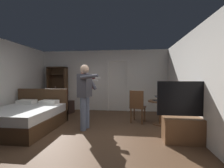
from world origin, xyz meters
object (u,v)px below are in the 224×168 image
at_px(bed, 25,117).
at_px(tv_flatscreen, 187,124).
at_px(laptop, 160,99).
at_px(suitcase_dark, 67,107).
at_px(side_table, 160,108).
at_px(bookshelf, 58,87).
at_px(wooden_chair, 137,105).
at_px(bottle_on_table, 166,98).
at_px(person_striped_shirt, 85,91).
at_px(person_blue_shirt, 85,92).

bearing_deg(bed, tv_flatscreen, -6.89).
xyz_separation_m(bed, tv_flatscreen, (4.01, -0.48, 0.09)).
distance_m(laptop, suitcase_dark, 3.59).
bearing_deg(bed, side_table, 12.53).
distance_m(bookshelf, wooden_chair, 3.67).
bearing_deg(laptop, bottle_on_table, -13.70).
relative_size(laptop, person_striped_shirt, 0.24).
xyz_separation_m(bed, suitcase_dark, (0.34, 2.01, -0.07)).
xyz_separation_m(bed, person_striped_shirt, (1.42, 0.83, 0.67)).
bearing_deg(bed, person_striped_shirt, 30.15).
height_order(side_table, person_blue_shirt, person_blue_shirt).
distance_m(side_table, laptop, 0.28).
relative_size(person_blue_shirt, suitcase_dark, 3.61).
height_order(bed, bottle_on_table, bed).
relative_size(laptop, wooden_chair, 0.41).
distance_m(bed, suitcase_dark, 2.04).
bearing_deg(person_striped_shirt, suitcase_dark, 132.33).
xyz_separation_m(bottle_on_table, wooden_chair, (-0.80, 0.16, -0.25)).
distance_m(bed, person_striped_shirt, 1.78).
bearing_deg(bookshelf, bed, -84.15).
distance_m(bed, person_blue_shirt, 1.77).
bearing_deg(bed, bookshelf, 95.85).
relative_size(tv_flatscreen, laptop, 3.21).
xyz_separation_m(side_table, suitcase_dark, (-3.35, 1.19, -0.24)).
height_order(bookshelf, bottle_on_table, bookshelf).
xyz_separation_m(side_table, wooden_chair, (-0.66, 0.08, 0.07)).
distance_m(person_blue_shirt, suitcase_dark, 2.40).
distance_m(bed, laptop, 3.78).
distance_m(side_table, suitcase_dark, 3.57).
height_order(bookshelf, person_blue_shirt, bookshelf).
distance_m(person_striped_shirt, suitcase_dark, 1.77).
relative_size(bed, suitcase_dark, 4.13).
xyz_separation_m(bottle_on_table, suitcase_dark, (-3.49, 1.27, -0.56)).
bearing_deg(person_blue_shirt, bed, -174.98).
xyz_separation_m(side_table, bottle_on_table, (0.14, -0.08, 0.32)).
xyz_separation_m(laptop, person_blue_shirt, (-2.05, -0.64, 0.24)).
distance_m(bookshelf, person_blue_shirt, 3.00).
relative_size(tv_flatscreen, wooden_chair, 1.31).
bearing_deg(person_striped_shirt, bottle_on_table, -2.01).
bearing_deg(bookshelf, person_blue_shirt, -51.22).
relative_size(bed, laptop, 4.86).
relative_size(bed, bookshelf, 1.07).
distance_m(bottle_on_table, wooden_chair, 0.86).
bearing_deg(tv_flatscreen, bottle_on_table, 98.16).
height_order(tv_flatscreen, person_striped_shirt, person_striped_shirt).
height_order(bookshelf, laptop, bookshelf).
distance_m(tv_flatscreen, laptop, 1.35).
distance_m(side_table, wooden_chair, 0.67).
xyz_separation_m(wooden_chair, suitcase_dark, (-2.69, 1.12, -0.31)).
distance_m(laptop, person_striped_shirt, 2.26).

